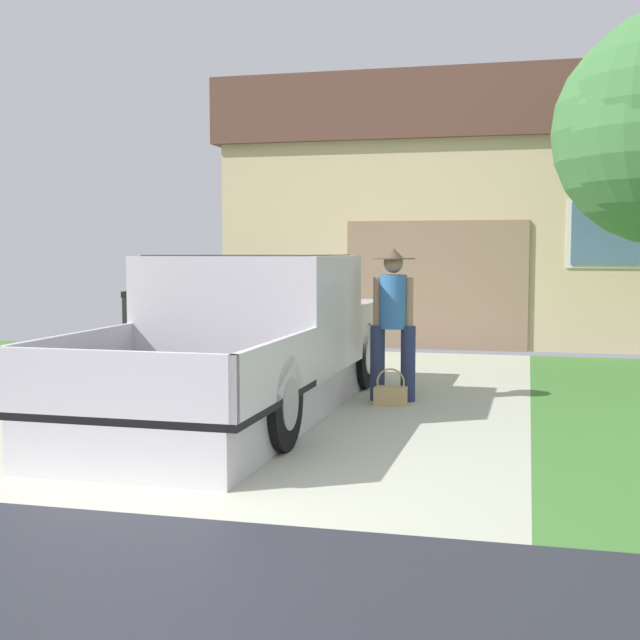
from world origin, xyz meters
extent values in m
cube|color=#B7B9A3|center=(0.00, 4.50, -0.03)|extent=(5.20, 9.00, 0.06)
cube|color=silver|center=(-0.29, 3.35, 0.21)|extent=(1.84, 5.56, 0.42)
cube|color=silver|center=(-0.29, 3.73, 1.02)|extent=(1.94, 2.04, 1.20)
cube|color=#1E2833|center=(-0.29, 3.73, 1.38)|extent=(1.71, 1.88, 0.50)
cube|color=silver|center=(-0.27, 5.43, 0.73)|extent=(1.94, 1.40, 0.62)
cube|color=black|center=(-0.31, 1.65, 0.45)|extent=(1.95, 2.17, 0.06)
cube|color=silver|center=(-1.24, 1.66, 0.69)|extent=(0.09, 2.14, 0.54)
cube|color=silver|center=(0.62, 1.64, 0.69)|extent=(0.09, 2.14, 0.54)
cube|color=silver|center=(-0.33, 0.61, 0.69)|extent=(1.92, 0.08, 0.54)
cube|color=black|center=(-1.34, 4.45, 1.28)|extent=(0.10, 0.18, 0.20)
cylinder|color=black|center=(-1.10, 5.23, 0.40)|extent=(0.27, 0.80, 0.80)
cylinder|color=#9E9EA3|center=(-1.10, 5.23, 0.40)|extent=(0.29, 0.44, 0.44)
cylinder|color=black|center=(0.56, 5.21, 0.40)|extent=(0.27, 0.80, 0.80)
cylinder|color=#9E9EA3|center=(0.56, 5.21, 0.40)|extent=(0.29, 0.44, 0.44)
cylinder|color=black|center=(-1.14, 1.88, 0.40)|extent=(0.27, 0.80, 0.80)
cylinder|color=#9E9EA3|center=(-1.14, 1.88, 0.40)|extent=(0.29, 0.44, 0.44)
cylinder|color=black|center=(0.52, 1.86, 0.40)|extent=(0.27, 0.80, 0.80)
cylinder|color=#9E9EA3|center=(0.52, 1.86, 0.40)|extent=(0.29, 0.44, 0.44)
cylinder|color=navy|center=(1.27, 4.46, 0.42)|extent=(0.16, 0.16, 0.84)
cylinder|color=navy|center=(0.93, 4.44, 0.42)|extent=(0.16, 0.16, 0.84)
cylinder|color=#3870B2|center=(1.10, 4.45, 1.11)|extent=(0.30, 0.30, 0.60)
cylinder|color=tan|center=(1.28, 4.46, 1.10)|extent=(0.09, 0.09, 0.55)
cylinder|color=tan|center=(0.92, 4.44, 1.10)|extent=(0.09, 0.09, 0.55)
sphere|color=tan|center=(1.10, 4.45, 1.53)|extent=(0.22, 0.22, 0.22)
cylinder|color=brown|center=(1.10, 4.45, 1.58)|extent=(0.48, 0.48, 0.01)
cone|color=brown|center=(1.10, 4.45, 1.64)|extent=(0.23, 0.23, 0.12)
cube|color=tan|center=(1.12, 4.17, 0.10)|extent=(0.34, 0.21, 0.20)
torus|color=tan|center=(1.12, 4.17, 0.25)|extent=(0.31, 0.02, 0.31)
cube|color=beige|center=(1.34, 12.81, 1.77)|extent=(8.25, 6.52, 3.55)
cube|color=brown|center=(1.34, 12.81, 4.13)|extent=(8.58, 6.78, 1.16)
cube|color=#93755B|center=(1.04, 9.52, 1.09)|extent=(3.04, 0.06, 2.18)
cube|color=slate|center=(3.76, 9.52, 1.95)|extent=(1.10, 0.05, 1.00)
cube|color=silver|center=(3.76, 9.54, 1.95)|extent=(1.23, 0.02, 1.12)
cube|color=#424247|center=(-3.50, 7.95, 0.50)|extent=(0.58, 0.68, 0.83)
cube|color=#2E2E31|center=(-3.50, 7.95, 0.97)|extent=(0.60, 0.71, 0.10)
cylinder|color=black|center=(-3.72, 7.68, 0.09)|extent=(0.05, 0.18, 0.18)
cylinder|color=black|center=(-3.28, 7.68, 0.09)|extent=(0.05, 0.18, 0.18)
camera|label=1|loc=(2.55, -4.86, 1.67)|focal=47.72mm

